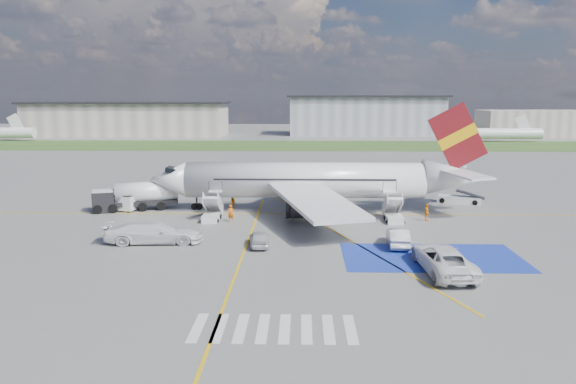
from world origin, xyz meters
name	(u,v)px	position (x,y,z in m)	size (l,w,h in m)	color
ground	(305,243)	(0.00, 0.00, 0.00)	(400.00, 400.00, 0.00)	#60605E
grass_strip	(303,145)	(0.00, 95.00, 0.01)	(400.00, 30.00, 0.01)	#2D4C1E
taxiway_line_main	(304,214)	(0.00, 12.00, 0.01)	(120.00, 0.20, 0.01)	gold
taxiway_line_cross	(233,280)	(-5.00, -10.00, 0.01)	(0.20, 60.00, 0.01)	gold
taxiway_line_diag	(304,214)	(0.00, 12.00, 0.01)	(0.20, 60.00, 0.01)	gold
staging_box	(432,257)	(10.00, -4.00, 0.01)	(14.00, 8.00, 0.01)	#193098
crosswalk	(274,328)	(-1.80, -18.00, 0.01)	(9.00, 4.00, 0.01)	silver
terminal_west	(129,119)	(-55.00, 130.00, 5.00)	(60.00, 22.00, 10.00)	gray
terminal_centre	(365,116)	(20.00, 135.00, 6.00)	(48.00, 18.00, 12.00)	gray
terminal_east	(547,123)	(75.00, 128.00, 4.00)	(40.00, 16.00, 8.00)	gray
airliner	(318,180)	(1.51, 14.00, 3.39)	(36.81, 32.95, 11.92)	silver
airstairs_fwd	(212,214)	(-9.50, 8.70, 0.62)	(1.90, 5.20, 3.60)	silver
airstairs_aft	(394,215)	(9.00, 8.70, 0.62)	(1.90, 5.20, 3.60)	silver
fuel_tanker	(136,198)	(-18.72, 13.81, 1.31)	(9.38, 5.08, 3.11)	black
gpu_cart	(125,204)	(-19.76, 12.97, 0.83)	(2.51, 1.95, 1.85)	silver
belt_loader	(459,200)	(18.39, 18.74, 0.40)	(5.50, 3.41, 1.59)	silver
car_silver_a	(259,239)	(-3.91, -1.07, 0.67)	(1.59, 3.95, 1.34)	#AEB1B6
car_silver_b	(398,237)	(7.86, -0.75, 0.78)	(1.65, 4.72, 1.56)	#B2B4B9
van_white_a	(443,255)	(9.95, -7.54, 1.24)	(3.05, 6.62, 2.48)	white
van_white_b	(154,229)	(-13.07, -0.22, 1.23)	(2.55, 6.27, 2.46)	silver
crew_fwd	(231,213)	(-7.44, 8.13, 0.88)	(0.64, 0.42, 1.76)	#DA630B
crew_nose	(232,202)	(-8.09, 14.59, 0.80)	(0.77, 0.60, 1.59)	orange
crew_aft	(427,213)	(12.40, 9.05, 0.87)	(1.02, 0.42, 1.74)	orange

